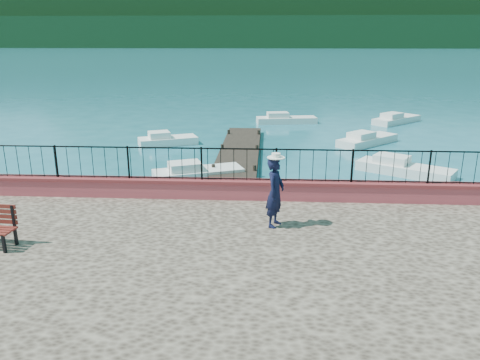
# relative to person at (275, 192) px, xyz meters

# --- Properties ---
(ground) EXTENTS (2000.00, 2000.00, 0.00)m
(ground) POSITION_rel_person_xyz_m (0.35, -1.64, -2.10)
(ground) COLOR #19596B
(ground) RESTS_ON ground
(parapet) EXTENTS (28.00, 0.46, 0.58)m
(parapet) POSITION_rel_person_xyz_m (0.35, 2.06, -0.61)
(parapet) COLOR #BA434A
(parapet) RESTS_ON promenade
(railing) EXTENTS (27.00, 0.05, 0.95)m
(railing) POSITION_rel_person_xyz_m (0.35, 2.06, 0.16)
(railing) COLOR black
(railing) RESTS_ON parapet
(dock) EXTENTS (2.00, 16.00, 0.30)m
(dock) POSITION_rel_person_xyz_m (-1.65, 10.36, -1.95)
(dock) COLOR #2D231C
(dock) RESTS_ON ground
(far_forest) EXTENTS (900.00, 60.00, 18.00)m
(far_forest) POSITION_rel_person_xyz_m (0.35, 298.36, 6.90)
(far_forest) COLOR black
(far_forest) RESTS_ON ground
(foothills) EXTENTS (900.00, 120.00, 44.00)m
(foothills) POSITION_rel_person_xyz_m (0.35, 358.36, 19.90)
(foothills) COLOR black
(foothills) RESTS_ON ground
(companion_hill) EXTENTS (448.00, 384.00, 180.00)m
(companion_hill) POSITION_rel_person_xyz_m (220.35, 558.36, -2.10)
(companion_hill) COLOR #142D23
(companion_hill) RESTS_ON ground
(person) EXTENTS (0.64, 0.76, 1.79)m
(person) POSITION_rel_person_xyz_m (0.00, 0.00, 0.00)
(person) COLOR black
(person) RESTS_ON promenade
(hat) EXTENTS (0.44, 0.44, 0.12)m
(hat) POSITION_rel_person_xyz_m (0.00, 0.00, 0.96)
(hat) COLOR white
(hat) RESTS_ON person
(boat_0) EXTENTS (4.02, 2.62, 0.80)m
(boat_0) POSITION_rel_person_xyz_m (-3.17, 7.99, -1.70)
(boat_0) COLOR silver
(boat_0) RESTS_ON ground
(boat_1) EXTENTS (4.16, 3.35, 0.80)m
(boat_1) POSITION_rel_person_xyz_m (5.91, 9.22, -1.70)
(boat_1) COLOR silver
(boat_1) RESTS_ON ground
(boat_2) EXTENTS (3.88, 3.75, 0.80)m
(boat_2) POSITION_rel_person_xyz_m (5.50, 15.38, -1.70)
(boat_2) COLOR silver
(boat_2) RESTS_ON ground
(boat_3) EXTENTS (3.49, 2.46, 0.80)m
(boat_3) POSITION_rel_person_xyz_m (-5.86, 14.58, -1.70)
(boat_3) COLOR white
(boat_3) RESTS_ON ground
(boat_4) EXTENTS (4.35, 1.94, 0.80)m
(boat_4) POSITION_rel_person_xyz_m (1.12, 22.04, -1.70)
(boat_4) COLOR silver
(boat_4) RESTS_ON ground
(boat_5) EXTENTS (3.96, 3.80, 0.80)m
(boat_5) POSITION_rel_person_xyz_m (8.98, 22.56, -1.70)
(boat_5) COLOR silver
(boat_5) RESTS_ON ground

